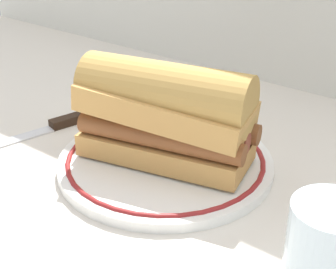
# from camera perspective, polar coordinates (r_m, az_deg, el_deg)

# --- Properties ---
(ground_plane) EXTENTS (1.50, 1.50, 0.00)m
(ground_plane) POSITION_cam_1_polar(r_m,az_deg,el_deg) (0.60, -1.33, -4.35)
(ground_plane) COLOR beige
(plate) EXTENTS (0.25, 0.25, 0.01)m
(plate) POSITION_cam_1_polar(r_m,az_deg,el_deg) (0.61, 0.00, -3.13)
(plate) COLOR white
(plate) RESTS_ON ground_plane
(sausage_sandwich) EXTENTS (0.21, 0.12, 0.12)m
(sausage_sandwich) POSITION_cam_1_polar(r_m,az_deg,el_deg) (0.58, 0.00, 2.44)
(sausage_sandwich) COLOR #BD8A48
(sausage_sandwich) RESTS_ON plate
(drinking_glass) EXTENTS (0.06, 0.06, 0.10)m
(drinking_glass) POSITION_cam_1_polar(r_m,az_deg,el_deg) (0.43, 16.99, -14.01)
(drinking_glass) COLOR silver
(drinking_glass) RESTS_ON ground_plane
(butter_knife) EXTENTS (0.06, 0.16, 0.01)m
(butter_knife) POSITION_cam_1_polar(r_m,az_deg,el_deg) (0.71, -13.55, 0.65)
(butter_knife) COLOR silver
(butter_knife) RESTS_ON ground_plane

